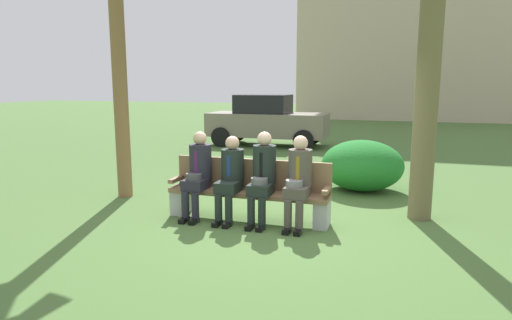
{
  "coord_description": "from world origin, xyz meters",
  "views": [
    {
      "loc": [
        1.7,
        -5.97,
        2.02
      ],
      "look_at": [
        -0.39,
        0.53,
        0.85
      ],
      "focal_mm": 31.09,
      "sensor_mm": 36.0,
      "label": 1
    }
  ],
  "objects": [
    {
      "name": "ground_plane",
      "position": [
        0.0,
        0.0,
        0.0
      ],
      "size": [
        80.0,
        80.0,
        0.0
      ],
      "primitive_type": "plane",
      "color": "#486A33"
    },
    {
      "name": "park_bench",
      "position": [
        -0.39,
        0.2,
        0.44
      ],
      "size": [
        2.44,
        0.44,
        0.9
      ],
      "color": "brown",
      "rests_on": "ground"
    },
    {
      "name": "seated_man_leftmost",
      "position": [
        -1.17,
        0.06,
        0.73
      ],
      "size": [
        0.34,
        0.72,
        1.31
      ],
      "color": "#23232D",
      "rests_on": "ground"
    },
    {
      "name": "seated_man_centerleft",
      "position": [
        -0.64,
        0.06,
        0.71
      ],
      "size": [
        0.34,
        0.72,
        1.26
      ],
      "color": "#1E2823",
      "rests_on": "ground"
    },
    {
      "name": "seated_man_centerright",
      "position": [
        -0.14,
        0.06,
        0.74
      ],
      "size": [
        0.34,
        0.72,
        1.34
      ],
      "color": "#1E2823",
      "rests_on": "ground"
    },
    {
      "name": "seated_man_rightmost",
      "position": [
        0.4,
        0.06,
        0.73
      ],
      "size": [
        0.34,
        0.72,
        1.3
      ],
      "color": "#4C473D",
      "rests_on": "ground"
    },
    {
      "name": "shrub_near_bench",
      "position": [
        1.09,
        2.6,
        0.49
      ],
      "size": [
        1.56,
        1.43,
        0.97
      ],
      "primitive_type": "ellipsoid",
      "color": "#207328",
      "rests_on": "ground"
    },
    {
      "name": "parked_car_near",
      "position": [
        -2.45,
        8.12,
        0.84
      ],
      "size": [
        3.91,
        1.72,
        1.68
      ],
      "color": "slate",
      "rests_on": "ground"
    }
  ]
}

